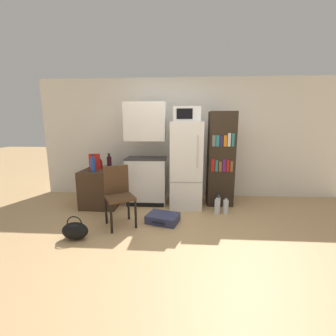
{
  "coord_description": "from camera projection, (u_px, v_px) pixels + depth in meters",
  "views": [
    {
      "loc": [
        0.04,
        -2.87,
        1.55
      ],
      "look_at": [
        -0.2,
        0.85,
        0.82
      ],
      "focal_mm": 24.0,
      "sensor_mm": 36.0,
      "label": 1
    }
  ],
  "objects": [
    {
      "name": "suitcase_large_flat",
      "position": [
        163.0,
        218.0,
        3.6
      ],
      "size": [
        0.57,
        0.48,
        0.13
      ],
      "rotation": [
        0.0,
        0.0,
        -0.29
      ],
      "color": "navy",
      "rests_on": "ground_plane"
    },
    {
      "name": "water_bottle_front",
      "position": [
        217.0,
        206.0,
        3.94
      ],
      "size": [
        0.1,
        0.1,
        0.32
      ],
      "color": "silver",
      "rests_on": "ground_plane"
    },
    {
      "name": "handbag",
      "position": [
        75.0,
        231.0,
        3.06
      ],
      "size": [
        0.36,
        0.2,
        0.33
      ],
      "color": "black",
      "rests_on": "ground_plane"
    },
    {
      "name": "microwave",
      "position": [
        187.0,
        114.0,
        4.03
      ],
      "size": [
        0.48,
        0.37,
        0.26
      ],
      "color": "silver",
      "rests_on": "refrigerator"
    },
    {
      "name": "refrigerator",
      "position": [
        186.0,
        165.0,
        4.21
      ],
      "size": [
        0.58,
        0.65,
        1.6
      ],
      "color": "white",
      "rests_on": "ground_plane"
    },
    {
      "name": "water_bottle_back",
      "position": [
        226.0,
        206.0,
        3.96
      ],
      "size": [
        0.09,
        0.09,
        0.3
      ],
      "color": "silver",
      "rests_on": "ground_plane"
    },
    {
      "name": "side_table",
      "position": [
        102.0,
        187.0,
        4.34
      ],
      "size": [
        0.66,
        0.75,
        0.71
      ],
      "color": "#422D1E",
      "rests_on": "ground_plane"
    },
    {
      "name": "water_bottle_middle",
      "position": [
        218.0,
        203.0,
        4.15
      ],
      "size": [
        0.09,
        0.09,
        0.3
      ],
      "color": "silver",
      "rests_on": "ground_plane"
    },
    {
      "name": "cereal_box",
      "position": [
        95.0,
        162.0,
        4.22
      ],
      "size": [
        0.19,
        0.07,
        0.3
      ],
      "color": "red",
      "rests_on": "side_table"
    },
    {
      "name": "chair",
      "position": [
        118.0,
        191.0,
        3.46
      ],
      "size": [
        0.55,
        0.55,
        0.92
      ],
      "rotation": [
        0.0,
        0.0,
        0.53
      ],
      "color": "black",
      "rests_on": "ground_plane"
    },
    {
      "name": "ground_plane",
      "position": [
        178.0,
        238.0,
        3.11
      ],
      "size": [
        24.0,
        24.0,
        0.0
      ],
      "primitive_type": "plane",
      "color": "tan"
    },
    {
      "name": "bottle_wine_dark",
      "position": [
        109.0,
        162.0,
        4.39
      ],
      "size": [
        0.09,
        0.09,
        0.29
      ],
      "color": "black",
      "rests_on": "side_table"
    },
    {
      "name": "kitchen_hutch",
      "position": [
        146.0,
        158.0,
        4.33
      ],
      "size": [
        0.77,
        0.46,
        1.94
      ],
      "color": "white",
      "rests_on": "ground_plane"
    },
    {
      "name": "bookshelf",
      "position": [
        221.0,
        159.0,
        4.28
      ],
      "size": [
        0.49,
        0.38,
        1.78
      ],
      "color": "#2D2319",
      "rests_on": "ground_plane"
    },
    {
      "name": "bottle_ketchup_red",
      "position": [
        101.0,
        164.0,
        4.42
      ],
      "size": [
        0.07,
        0.07,
        0.18
      ],
      "color": "#AD1914",
      "rests_on": "side_table"
    },
    {
      "name": "wall_back",
      "position": [
        190.0,
        139.0,
        4.82
      ],
      "size": [
        6.4,
        0.1,
        2.49
      ],
      "color": "white",
      "rests_on": "ground_plane"
    },
    {
      "name": "bottle_milk_white",
      "position": [
        95.0,
        163.0,
        4.45
      ],
      "size": [
        0.07,
        0.07,
        0.2
      ],
      "color": "white",
      "rests_on": "side_table"
    },
    {
      "name": "bottle_blue_soda",
      "position": [
        93.0,
        164.0,
        4.03
      ],
      "size": [
        0.09,
        0.09,
        0.32
      ],
      "color": "#1E47A3",
      "rests_on": "side_table"
    }
  ]
}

